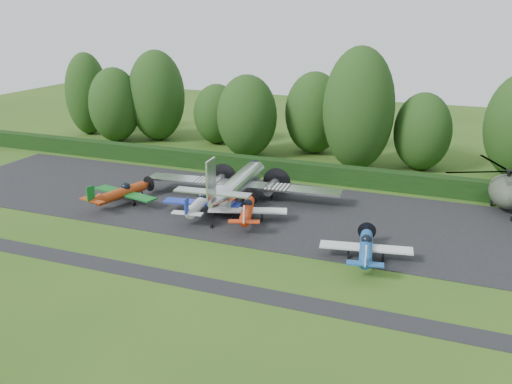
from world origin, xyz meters
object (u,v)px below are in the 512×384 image
at_px(light_plane_blue, 366,248).
at_px(helicopter, 507,189).
at_px(transport_plane, 238,185).
at_px(light_plane_white, 200,203).
at_px(light_plane_red, 121,193).
at_px(light_plane_orange, 247,210).

height_order(light_plane_blue, helicopter, helicopter).
bearing_deg(helicopter, light_plane_blue, -110.72).
bearing_deg(light_plane_blue, transport_plane, 158.38).
distance_m(light_plane_white, helicopter, 29.21).
xyz_separation_m(transport_plane, light_plane_red, (-10.36, -5.02, -0.61)).
distance_m(light_plane_orange, helicopter, 24.97).
bearing_deg(light_plane_red, light_plane_white, -10.91).
bearing_deg(light_plane_orange, light_plane_blue, -2.10).
relative_size(light_plane_red, light_plane_blue, 1.06).
height_order(light_plane_red, light_plane_blue, light_plane_red).
distance_m(transport_plane, light_plane_blue, 17.35).
height_order(transport_plane, light_plane_red, transport_plane).
relative_size(light_plane_blue, helicopter, 0.52).
relative_size(transport_plane, light_plane_blue, 2.72).
height_order(light_plane_orange, helicopter, helicopter).
relative_size(light_plane_orange, light_plane_blue, 1.01).
distance_m(transport_plane, light_plane_red, 11.53).
bearing_deg(light_plane_blue, light_plane_orange, 170.00).
xyz_separation_m(transport_plane, light_plane_white, (-1.78, -4.73, -0.62)).
xyz_separation_m(light_plane_red, helicopter, (35.14, 12.44, 0.92)).
height_order(transport_plane, light_plane_white, transport_plane).
distance_m(light_plane_white, light_plane_orange, 4.83).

